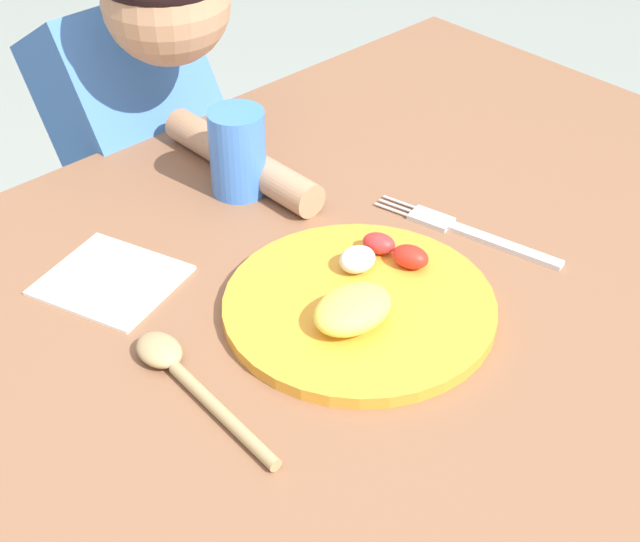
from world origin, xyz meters
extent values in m
cube|color=brown|center=(0.00, 0.00, 0.66)|extent=(1.44, 0.91, 0.03)
cube|color=#885B46|center=(0.61, 0.35, 0.32)|extent=(0.06, 0.06, 0.64)
cylinder|color=gold|center=(0.09, 0.00, 0.68)|extent=(0.28, 0.28, 0.01)
ellipsoid|color=#F9E455|center=(0.06, -0.02, 0.70)|extent=(0.09, 0.06, 0.03)
ellipsoid|color=red|center=(0.17, 0.01, 0.70)|extent=(0.04, 0.05, 0.02)
ellipsoid|color=red|center=(0.17, 0.05, 0.70)|extent=(0.04, 0.04, 0.02)
ellipsoid|color=silver|center=(0.13, 0.04, 0.70)|extent=(0.04, 0.03, 0.02)
cube|color=silver|center=(0.29, -0.03, 0.67)|extent=(0.04, 0.14, 0.01)
cube|color=silver|center=(0.27, 0.06, 0.67)|extent=(0.04, 0.05, 0.01)
cylinder|color=silver|center=(0.27, 0.11, 0.67)|extent=(0.01, 0.04, 0.00)
cylinder|color=silver|center=(0.26, 0.11, 0.67)|extent=(0.01, 0.04, 0.00)
cylinder|color=silver|center=(0.25, 0.10, 0.67)|extent=(0.01, 0.04, 0.00)
cylinder|color=tan|center=(-0.10, -0.02, 0.68)|extent=(0.02, 0.16, 0.01)
ellipsoid|color=tan|center=(-0.10, 0.08, 0.68)|extent=(0.04, 0.06, 0.02)
cylinder|color=#407DE2|center=(0.15, 0.26, 0.72)|extent=(0.07, 0.07, 0.10)
cube|color=#4B515D|center=(0.17, 0.59, 0.25)|extent=(0.21, 0.14, 0.49)
cube|color=#3F72BF|center=(0.17, 0.50, 0.64)|extent=(0.20, 0.30, 0.36)
sphere|color=tan|center=(0.17, 0.41, 0.86)|extent=(0.16, 0.16, 0.16)
cylinder|color=tan|center=(0.17, 0.29, 0.69)|extent=(0.04, 0.26, 0.04)
cube|color=white|center=(-0.07, 0.21, 0.67)|extent=(0.16, 0.17, 0.00)
camera|label=1|loc=(-0.46, -0.52, 1.30)|focal=54.27mm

